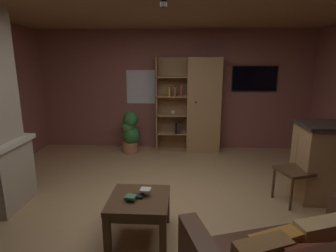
{
  "coord_description": "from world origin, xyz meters",
  "views": [
    {
      "loc": [
        0.2,
        -3.16,
        1.89
      ],
      "look_at": [
        0.0,
        0.4,
        1.05
      ],
      "focal_mm": 29.17,
      "sensor_mm": 36.0,
      "label": 1
    }
  ],
  "objects_px": {
    "table_book_0": "(138,196)",
    "potted_floor_plant": "(130,132)",
    "table_book_1": "(131,197)",
    "wall_mounted_tv": "(254,78)",
    "table_book_2": "(145,190)",
    "dining_chair": "(301,165)",
    "coffee_table": "(139,205)",
    "bookshelf_cabinet": "(199,106)"
  },
  "relations": [
    {
      "from": "table_book_0",
      "to": "potted_floor_plant",
      "type": "distance_m",
      "value": 2.92
    },
    {
      "from": "table_book_1",
      "to": "wall_mounted_tv",
      "type": "height_order",
      "value": "wall_mounted_tv"
    },
    {
      "from": "table_book_2",
      "to": "dining_chair",
      "type": "xyz_separation_m",
      "value": [
        1.99,
        0.84,
        -0.0
      ]
    },
    {
      "from": "coffee_table",
      "to": "table_book_2",
      "type": "xyz_separation_m",
      "value": [
        0.06,
        0.05,
        0.16
      ]
    },
    {
      "from": "bookshelf_cabinet",
      "to": "table_book_1",
      "type": "relative_size",
      "value": 17.98
    },
    {
      "from": "coffee_table",
      "to": "dining_chair",
      "type": "distance_m",
      "value": 2.25
    },
    {
      "from": "potted_floor_plant",
      "to": "table_book_0",
      "type": "bearing_deg",
      "value": -77.55
    },
    {
      "from": "potted_floor_plant",
      "to": "wall_mounted_tv",
      "type": "height_order",
      "value": "wall_mounted_tv"
    },
    {
      "from": "wall_mounted_tv",
      "to": "dining_chair",
      "type": "bearing_deg",
      "value": -87.71
    },
    {
      "from": "coffee_table",
      "to": "table_book_1",
      "type": "xyz_separation_m",
      "value": [
        -0.08,
        -0.07,
        0.13
      ]
    },
    {
      "from": "table_book_1",
      "to": "potted_floor_plant",
      "type": "distance_m",
      "value": 2.98
    },
    {
      "from": "table_book_2",
      "to": "potted_floor_plant",
      "type": "relative_size",
      "value": 0.12
    },
    {
      "from": "bookshelf_cabinet",
      "to": "table_book_0",
      "type": "relative_size",
      "value": 16.81
    },
    {
      "from": "table_book_0",
      "to": "potted_floor_plant",
      "type": "relative_size",
      "value": 0.13
    },
    {
      "from": "table_book_1",
      "to": "dining_chair",
      "type": "xyz_separation_m",
      "value": [
        2.13,
        0.96,
        0.02
      ]
    },
    {
      "from": "dining_chair",
      "to": "wall_mounted_tv",
      "type": "bearing_deg",
      "value": 92.29
    },
    {
      "from": "table_book_2",
      "to": "potted_floor_plant",
      "type": "height_order",
      "value": "potted_floor_plant"
    },
    {
      "from": "table_book_1",
      "to": "table_book_2",
      "type": "distance_m",
      "value": 0.19
    },
    {
      "from": "dining_chair",
      "to": "table_book_1",
      "type": "bearing_deg",
      "value": -155.72
    },
    {
      "from": "table_book_2",
      "to": "wall_mounted_tv",
      "type": "height_order",
      "value": "wall_mounted_tv"
    },
    {
      "from": "bookshelf_cabinet",
      "to": "potted_floor_plant",
      "type": "height_order",
      "value": "bookshelf_cabinet"
    },
    {
      "from": "table_book_2",
      "to": "wall_mounted_tv",
      "type": "distance_m",
      "value": 3.88
    },
    {
      "from": "potted_floor_plant",
      "to": "coffee_table",
      "type": "bearing_deg",
      "value": -77.3
    },
    {
      "from": "wall_mounted_tv",
      "to": "table_book_2",
      "type": "bearing_deg",
      "value": -120.46
    },
    {
      "from": "coffee_table",
      "to": "wall_mounted_tv",
      "type": "xyz_separation_m",
      "value": [
        1.96,
        3.28,
        1.17
      ]
    },
    {
      "from": "coffee_table",
      "to": "wall_mounted_tv",
      "type": "height_order",
      "value": "wall_mounted_tv"
    },
    {
      "from": "bookshelf_cabinet",
      "to": "table_book_2",
      "type": "xyz_separation_m",
      "value": [
        -0.74,
        -3.02,
        -0.45
      ]
    },
    {
      "from": "table_book_0",
      "to": "potted_floor_plant",
      "type": "xyz_separation_m",
      "value": [
        -0.63,
        2.85,
        -0.02
      ]
    },
    {
      "from": "table_book_0",
      "to": "table_book_1",
      "type": "bearing_deg",
      "value": -128.12
    },
    {
      "from": "coffee_table",
      "to": "potted_floor_plant",
      "type": "height_order",
      "value": "potted_floor_plant"
    },
    {
      "from": "dining_chair",
      "to": "potted_floor_plant",
      "type": "relative_size",
      "value": 1.03
    },
    {
      "from": "wall_mounted_tv",
      "to": "table_book_0",
      "type": "bearing_deg",
      "value": -121.15
    },
    {
      "from": "bookshelf_cabinet",
      "to": "potted_floor_plant",
      "type": "bearing_deg",
      "value": -171.64
    },
    {
      "from": "table_book_0",
      "to": "wall_mounted_tv",
      "type": "distance_m",
      "value": 3.97
    },
    {
      "from": "table_book_0",
      "to": "table_book_1",
      "type": "relative_size",
      "value": 1.07
    },
    {
      "from": "coffee_table",
      "to": "table_book_2",
      "type": "height_order",
      "value": "table_book_2"
    },
    {
      "from": "coffee_table",
      "to": "table_book_1",
      "type": "bearing_deg",
      "value": -137.16
    },
    {
      "from": "bookshelf_cabinet",
      "to": "coffee_table",
      "type": "bearing_deg",
      "value": -104.65
    },
    {
      "from": "bookshelf_cabinet",
      "to": "table_book_2",
      "type": "bearing_deg",
      "value": -103.74
    },
    {
      "from": "table_book_0",
      "to": "dining_chair",
      "type": "distance_m",
      "value": 2.26
    },
    {
      "from": "table_book_2",
      "to": "wall_mounted_tv",
      "type": "relative_size",
      "value": 0.12
    },
    {
      "from": "coffee_table",
      "to": "potted_floor_plant",
      "type": "relative_size",
      "value": 0.74
    }
  ]
}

